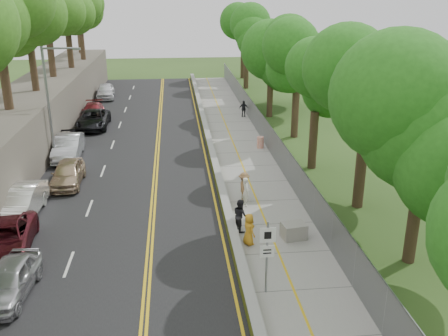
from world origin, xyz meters
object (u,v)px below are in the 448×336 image
(construction_barrel, at_px, (260,142))
(car_2, at_px, (5,238))
(person_far, at_px, (244,109))
(car_0, at_px, (9,280))
(painter_0, at_px, (249,229))
(signpost, at_px, (267,250))
(streetlight, at_px, (51,98))
(car_1, at_px, (19,203))
(concrete_block, at_px, (294,231))

(construction_barrel, relative_size, car_2, 0.17)
(person_far, bearing_deg, car_0, 71.52)
(car_2, bearing_deg, painter_0, -7.63)
(painter_0, bearing_deg, construction_barrel, -34.17)
(signpost, height_order, painter_0, signpost)
(streetlight, xyz_separation_m, car_0, (1.46, -16.22, -3.90))
(streetlight, relative_size, car_2, 1.56)
(construction_barrel, relative_size, car_1, 0.17)
(person_far, bearing_deg, concrete_block, 94.44)
(car_0, distance_m, person_far, 30.98)
(streetlight, relative_size, car_1, 1.57)
(construction_barrel, xyz_separation_m, car_0, (-13.10, -18.22, 0.26))
(concrete_block, bearing_deg, car_0, -163.51)
(person_far, bearing_deg, painter_0, 89.29)
(streetlight, height_order, construction_barrel, streetlight)
(construction_barrel, bearing_deg, person_far, 89.41)
(streetlight, height_order, signpost, streetlight)
(painter_0, bearing_deg, car_0, 85.57)
(car_1, bearing_deg, painter_0, -17.65)
(concrete_block, xyz_separation_m, car_2, (-13.47, -0.02, 0.32))
(car_0, distance_m, painter_0, 10.46)
(signpost, height_order, car_2, signpost)
(car_0, distance_m, car_1, 7.48)
(car_0, bearing_deg, streetlight, 99.21)
(signpost, relative_size, painter_0, 2.00)
(streetlight, height_order, car_2, streetlight)
(signpost, bearing_deg, streetlight, 124.08)
(signpost, relative_size, construction_barrel, 3.60)
(concrete_block, relative_size, car_1, 0.22)
(concrete_block, height_order, painter_0, painter_0)
(streetlight, distance_m, painter_0, 17.72)
(car_2, xyz_separation_m, painter_0, (11.20, -0.38, 0.08))
(car_1, bearing_deg, construction_barrel, 38.43)
(concrete_block, xyz_separation_m, car_0, (-12.22, -3.62, 0.32))
(car_1, xyz_separation_m, car_2, (0.35, -3.71, -0.13))
(concrete_block, xyz_separation_m, person_far, (0.98, 24.41, 0.40))
(car_0, bearing_deg, car_1, 106.39)
(signpost, distance_m, car_1, 14.23)
(signpost, bearing_deg, person_far, 83.76)
(construction_barrel, relative_size, car_0, 0.21)
(signpost, distance_m, painter_0, 4.17)
(car_1, xyz_separation_m, person_far, (14.80, 20.72, -0.05))
(car_0, xyz_separation_m, car_2, (-1.24, 3.60, 0.01))
(concrete_block, distance_m, painter_0, 2.33)
(signpost, bearing_deg, car_2, 158.71)
(construction_barrel, bearing_deg, concrete_block, -93.44)
(streetlight, distance_m, car_0, 16.74)
(painter_0, bearing_deg, person_far, -29.79)
(person_far, bearing_deg, streetlight, 45.59)
(car_0, bearing_deg, person_far, 68.84)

